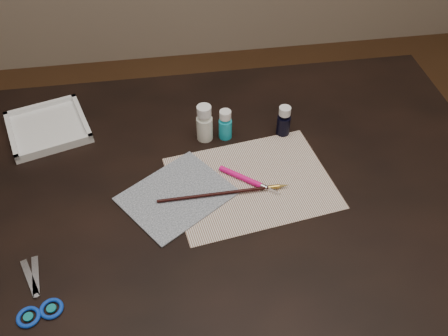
{
  "coord_description": "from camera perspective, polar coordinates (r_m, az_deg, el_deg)",
  "views": [
    {
      "loc": [
        -0.12,
        -0.78,
        1.58
      ],
      "look_at": [
        0.0,
        0.0,
        0.8
      ],
      "focal_mm": 40.0,
      "sensor_mm": 36.0,
      "label": 1
    }
  ],
  "objects": [
    {
      "name": "canvas",
      "position": [
        1.12,
        -5.41,
        -3.13
      ],
      "size": [
        0.29,
        0.28,
        0.0
      ],
      "primitive_type": "cube",
      "rotation": [
        0.0,
        0.0,
        0.6
      ],
      "color": "black",
      "rests_on": "paper"
    },
    {
      "name": "paintbrush",
      "position": [
        1.11,
        0.04,
        -2.87
      ],
      "size": [
        0.3,
        0.01,
        0.01
      ],
      "primitive_type": null,
      "rotation": [
        0.0,
        0.0,
        0.02
      ],
      "color": "black",
      "rests_on": "canvas"
    },
    {
      "name": "paint_bottle_navy",
      "position": [
        1.25,
        6.85,
        5.39
      ],
      "size": [
        0.04,
        0.04,
        0.08
      ],
      "primitive_type": "cylinder",
      "rotation": [
        0.0,
        0.0,
        -0.4
      ],
      "color": "black",
      "rests_on": "table"
    },
    {
      "name": "craft_knife",
      "position": [
        1.14,
        3.02,
        -1.49
      ],
      "size": [
        0.13,
        0.11,
        0.01
      ],
      "primitive_type": null,
      "rotation": [
        0.0,
        0.0,
        -0.7
      ],
      "color": "#EB0E78",
      "rests_on": "paper"
    },
    {
      "name": "table",
      "position": [
        1.44,
        0.0,
        -12.05
      ],
      "size": [
        1.3,
        0.9,
        0.75
      ],
      "primitive_type": "cube",
      "color": "black",
      "rests_on": "ground"
    },
    {
      "name": "paint_bottle_white",
      "position": [
        1.23,
        -2.25,
        5.19
      ],
      "size": [
        0.05,
        0.05,
        0.1
      ],
      "primitive_type": "cylinder",
      "rotation": [
        0.0,
        0.0,
        -0.19
      ],
      "color": "silver",
      "rests_on": "table"
    },
    {
      "name": "palette_tray",
      "position": [
        1.35,
        -19.5,
        4.44
      ],
      "size": [
        0.23,
        0.23,
        0.02
      ],
      "primitive_type": "cube",
      "rotation": [
        0.0,
        0.0,
        0.29
      ],
      "color": "white",
      "rests_on": "table"
    },
    {
      "name": "paper",
      "position": [
        1.15,
        3.14,
        -1.67
      ],
      "size": [
        0.4,
        0.32,
        0.0
      ],
      "primitive_type": "cube",
      "rotation": [
        0.0,
        0.0,
        0.15
      ],
      "color": "silver",
      "rests_on": "table"
    },
    {
      "name": "scissors",
      "position": [
        1.04,
        -21.12,
        -12.96
      ],
      "size": [
        0.14,
        0.19,
        0.01
      ],
      "primitive_type": null,
      "rotation": [
        0.0,
        0.0,
        1.96
      ],
      "color": "silver",
      "rests_on": "table"
    },
    {
      "name": "paint_bottle_cyan",
      "position": [
        1.24,
        0.15,
        5.02
      ],
      "size": [
        0.04,
        0.04,
        0.08
      ],
      "primitive_type": "cylinder",
      "rotation": [
        0.0,
        0.0,
        -0.16
      ],
      "color": "#159EB6",
      "rests_on": "table"
    }
  ]
}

